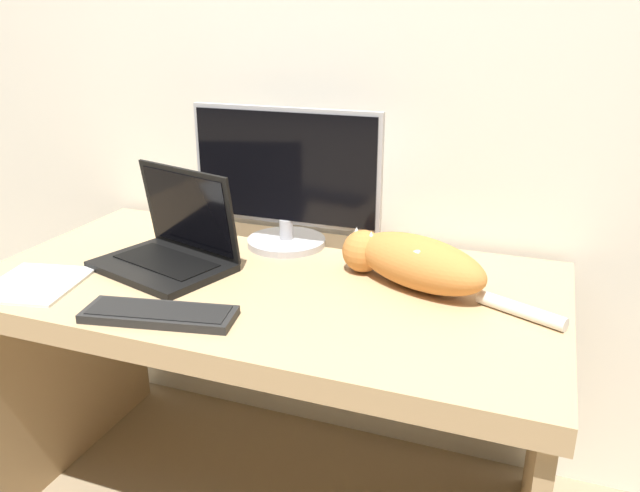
{
  "coord_description": "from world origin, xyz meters",
  "views": [
    {
      "loc": [
        0.65,
        -0.95,
        1.37
      ],
      "look_at": [
        0.16,
        0.35,
        0.86
      ],
      "focal_mm": 35.0,
      "sensor_mm": 36.0,
      "label": 1
    }
  ],
  "objects": [
    {
      "name": "laptop",
      "position": [
        -0.28,
        0.38,
        0.79
      ],
      "size": [
        0.4,
        0.34,
        0.26
      ],
      "rotation": [
        0.0,
        0.0,
        -0.3
      ],
      "color": "black",
      "rests_on": "desk"
    },
    {
      "name": "cat",
      "position": [
        0.36,
        0.49,
        0.8
      ],
      "size": [
        0.57,
        0.3,
        0.13
      ],
      "rotation": [
        0.0,
        0.0,
        -0.42
      ],
      "color": "#C67A38",
      "rests_on": "desk"
    },
    {
      "name": "paper_notepad",
      "position": [
        -0.53,
        0.15,
        0.74
      ],
      "size": [
        0.26,
        0.28,
        0.01
      ],
      "color": "white",
      "rests_on": "desk"
    },
    {
      "name": "monitor",
      "position": [
        -0.05,
        0.65,
        0.93
      ],
      "size": [
        0.57,
        0.23,
        0.4
      ],
      "color": "#B2B2B7",
      "rests_on": "desk"
    },
    {
      "name": "wall_back",
      "position": [
        0.0,
        0.85,
        1.3
      ],
      "size": [
        6.4,
        0.06,
        2.6
      ],
      "color": "silver",
      "rests_on": "ground_plane"
    },
    {
      "name": "desk",
      "position": [
        0.0,
        0.39,
        0.58
      ],
      "size": [
        1.5,
        0.79,
        0.73
      ],
      "color": "tan",
      "rests_on": "ground_plane"
    },
    {
      "name": "external_keyboard",
      "position": [
        -0.13,
        0.1,
        0.74
      ],
      "size": [
        0.36,
        0.17,
        0.02
      ],
      "rotation": [
        0.0,
        0.0,
        0.19
      ],
      "color": "black",
      "rests_on": "desk"
    }
  ]
}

